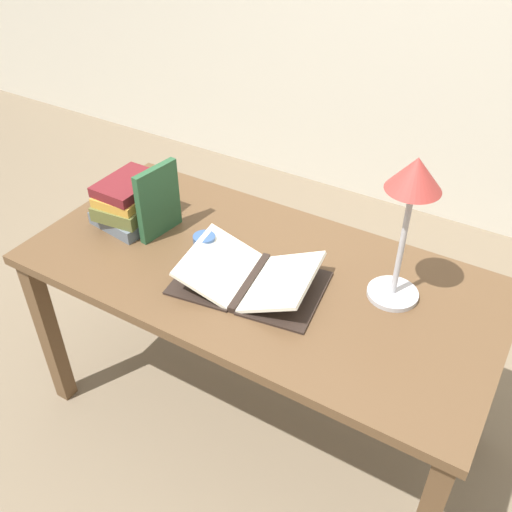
# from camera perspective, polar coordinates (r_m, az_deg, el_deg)

# --- Properties ---
(ground_plane) EXTENTS (12.00, 12.00, 0.00)m
(ground_plane) POSITION_cam_1_polar(r_m,az_deg,el_deg) (2.42, 0.23, -15.19)
(ground_plane) COLOR #70604C
(reading_desk) EXTENTS (1.57, 0.78, 0.74)m
(reading_desk) POSITION_cam_1_polar(r_m,az_deg,el_deg) (1.94, 0.27, -3.41)
(reading_desk) COLOR brown
(reading_desk) RESTS_ON ground_plane
(open_book) EXTENTS (0.50, 0.37, 0.09)m
(open_book) POSITION_cam_1_polar(r_m,az_deg,el_deg) (1.81, -0.62, -2.16)
(open_book) COLOR black
(open_book) RESTS_ON reading_desk
(book_stack_tall) EXTENTS (0.25, 0.27, 0.17)m
(book_stack_tall) POSITION_cam_1_polar(r_m,az_deg,el_deg) (2.12, -12.44, 5.31)
(book_stack_tall) COLOR slate
(book_stack_tall) RESTS_ON reading_desk
(book_standing_upright) EXTENTS (0.05, 0.18, 0.26)m
(book_standing_upright) POSITION_cam_1_polar(r_m,az_deg,el_deg) (2.01, -9.75, 5.42)
(book_standing_upright) COLOR #234C2D
(book_standing_upright) RESTS_ON reading_desk
(reading_lamp) EXTENTS (0.16, 0.16, 0.48)m
(reading_lamp) POSITION_cam_1_polar(r_m,az_deg,el_deg) (1.62, 15.28, 5.82)
(reading_lamp) COLOR #ADADB2
(reading_lamp) RESTS_ON reading_desk
(coffee_mug) EXTENTS (0.10, 0.07, 0.09)m
(coffee_mug) POSITION_cam_1_polar(r_m,az_deg,el_deg) (1.92, -5.12, 0.93)
(coffee_mug) COLOR #335184
(coffee_mug) RESTS_ON reading_desk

